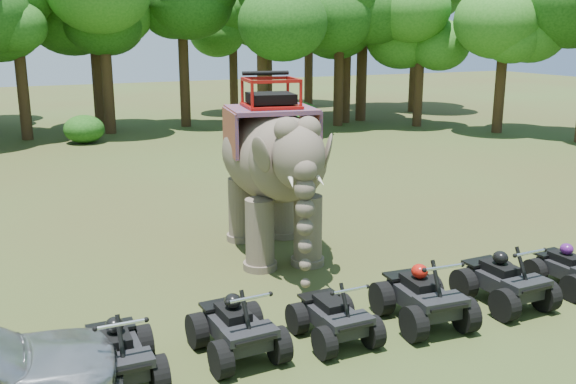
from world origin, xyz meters
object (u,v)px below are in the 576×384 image
Objects in this scene: atv_1 at (236,319)px; atv_5 at (571,262)px; atv_3 at (423,289)px; elephant at (272,166)px; atv_4 at (505,273)px; atv_0 at (117,345)px; atv_2 at (334,309)px.

atv_1 is 1.08× the size of atv_5.
atv_3 is at bearing -7.47° from atv_1.
elephant is at bearing 133.20° from atv_5.
atv_1 is 0.95× the size of atv_3.
atv_4 reaches higher than atv_1.
atv_2 is (3.58, -0.14, -0.04)m from atv_0.
atv_0 is (-4.42, -4.43, -1.48)m from elephant.
atv_4 is 1.12× the size of atv_5.
atv_0 is 5.35m from atv_3.
atv_0 is 1.07× the size of atv_2.
atv_0 is 1.08× the size of atv_5.
elephant is 5.25m from atv_1.
atv_5 is at bearing 0.50° from atv_4.
elephant is 4.89m from atv_2.
atv_5 is (4.61, -4.60, -1.52)m from elephant.
atv_4 is (1.89, 0.00, -0.02)m from atv_3.
atv_1 is (1.90, 0.07, 0.00)m from atv_0.
atv_4 is at bearing -1.04° from atv_0.
elephant is at bearing 120.33° from atv_4.
elephant is at bearing 57.34° from atv_1.
atv_0 is at bearing -177.84° from atv_3.
atv_2 is 3.67m from atv_4.
atv_1 is at bearing 179.69° from atv_3.
atv_0 is at bearing 179.50° from atv_1.
elephant is 2.91× the size of atv_4.
elephant is 3.24× the size of atv_2.
atv_2 is at bearing -177.90° from atv_3.
atv_5 is at bearing -1.17° from atv_2.
atv_0 is at bearing -125.55° from elephant.
atv_0 is 0.94× the size of atv_3.
atv_2 is 1.78m from atv_3.
atv_1 is at bearing -110.62° from elephant.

